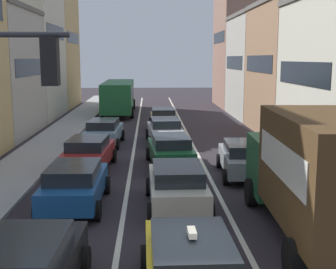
{
  "coord_description": "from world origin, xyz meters",
  "views": [
    {
      "loc": [
        -0.85,
        -8.38,
        5.01
      ],
      "look_at": [
        0.0,
        12.0,
        1.6
      ],
      "focal_mm": 49.15,
      "sensor_mm": 36.0,
      "label": 1
    }
  ],
  "objects_px": {
    "sedan_centre_lane_second": "(177,185)",
    "coupe_centre_lane_fourth": "(165,130)",
    "taxi_centre_lane_front": "(191,267)",
    "bus_mid_queue_primary": "(119,95)",
    "removalist_box_truck": "(316,171)",
    "wagon_left_lane_second": "(75,184)",
    "sedan_centre_lane_fifth": "(163,118)",
    "sedan_left_lane_third": "(89,152)",
    "sedan_left_lane_fourth": "(104,131)",
    "sedan_right_lane_behind_truck": "(244,158)",
    "hatchback_centre_lane_third": "(170,150)"
  },
  "relations": [
    {
      "from": "sedan_centre_lane_second",
      "to": "coupe_centre_lane_fourth",
      "type": "height_order",
      "value": "same"
    },
    {
      "from": "taxi_centre_lane_front",
      "to": "bus_mid_queue_primary",
      "type": "height_order",
      "value": "bus_mid_queue_primary"
    },
    {
      "from": "removalist_box_truck",
      "to": "wagon_left_lane_second",
      "type": "relative_size",
      "value": 1.8
    },
    {
      "from": "sedan_centre_lane_fifth",
      "to": "sedan_left_lane_third",
      "type": "bearing_deg",
      "value": 162.75
    },
    {
      "from": "wagon_left_lane_second",
      "to": "sedan_left_lane_fourth",
      "type": "distance_m",
      "value": 11.28
    },
    {
      "from": "sedan_right_lane_behind_truck",
      "to": "bus_mid_queue_primary",
      "type": "xyz_separation_m",
      "value": [
        -6.77,
        22.4,
        0.96
      ]
    },
    {
      "from": "sedan_left_lane_third",
      "to": "bus_mid_queue_primary",
      "type": "xyz_separation_m",
      "value": [
        0.01,
        20.98,
        0.96
      ]
    },
    {
      "from": "sedan_left_lane_third",
      "to": "sedan_left_lane_fourth",
      "type": "xyz_separation_m",
      "value": [
        0.1,
        6.03,
        0.0
      ]
    },
    {
      "from": "sedan_left_lane_fourth",
      "to": "bus_mid_queue_primary",
      "type": "distance_m",
      "value": 14.98
    },
    {
      "from": "coupe_centre_lane_fourth",
      "to": "sedan_centre_lane_fifth",
      "type": "height_order",
      "value": "same"
    },
    {
      "from": "removalist_box_truck",
      "to": "wagon_left_lane_second",
      "type": "distance_m",
      "value": 7.84
    },
    {
      "from": "hatchback_centre_lane_third",
      "to": "coupe_centre_lane_fourth",
      "type": "distance_m",
      "value": 6.03
    },
    {
      "from": "removalist_box_truck",
      "to": "bus_mid_queue_primary",
      "type": "height_order",
      "value": "removalist_box_truck"
    },
    {
      "from": "sedan_centre_lane_second",
      "to": "sedan_centre_lane_fifth",
      "type": "relative_size",
      "value": 1.01
    },
    {
      "from": "sedan_centre_lane_second",
      "to": "sedan_centre_lane_fifth",
      "type": "xyz_separation_m",
      "value": [
        0.09,
        17.41,
        0.0
      ]
    },
    {
      "from": "bus_mid_queue_primary",
      "to": "sedan_left_lane_third",
      "type": "bearing_deg",
      "value": 179.35
    },
    {
      "from": "removalist_box_truck",
      "to": "hatchback_centre_lane_third",
      "type": "xyz_separation_m",
      "value": [
        -3.56,
        8.84,
        -1.18
      ]
    },
    {
      "from": "sedan_centre_lane_fifth",
      "to": "bus_mid_queue_primary",
      "type": "relative_size",
      "value": 0.41
    },
    {
      "from": "bus_mid_queue_primary",
      "to": "hatchback_centre_lane_third",
      "type": "bearing_deg",
      "value": -170.43
    },
    {
      "from": "taxi_centre_lane_front",
      "to": "wagon_left_lane_second",
      "type": "distance_m",
      "value": 7.25
    },
    {
      "from": "sedan_left_lane_third",
      "to": "bus_mid_queue_primary",
      "type": "bearing_deg",
      "value": 3.45
    },
    {
      "from": "sedan_centre_lane_second",
      "to": "sedan_left_lane_fourth",
      "type": "xyz_separation_m",
      "value": [
        -3.56,
        11.54,
        0.0
      ]
    },
    {
      "from": "bus_mid_queue_primary",
      "to": "sedan_right_lane_behind_truck",
      "type": "bearing_deg",
      "value": -163.82
    },
    {
      "from": "taxi_centre_lane_front",
      "to": "sedan_left_lane_third",
      "type": "distance_m",
      "value": 12.2
    },
    {
      "from": "removalist_box_truck",
      "to": "sedan_centre_lane_second",
      "type": "xyz_separation_m",
      "value": [
        -3.62,
        2.91,
        -1.18
      ]
    },
    {
      "from": "sedan_left_lane_third",
      "to": "sedan_right_lane_behind_truck",
      "type": "relative_size",
      "value": 1.0
    },
    {
      "from": "taxi_centre_lane_front",
      "to": "sedan_centre_lane_fifth",
      "type": "height_order",
      "value": "taxi_centre_lane_front"
    },
    {
      "from": "hatchback_centre_lane_third",
      "to": "sedan_centre_lane_second",
      "type": "bearing_deg",
      "value": 175.51
    },
    {
      "from": "sedan_left_lane_third",
      "to": "removalist_box_truck",
      "type": "bearing_deg",
      "value": -135.73
    },
    {
      "from": "removalist_box_truck",
      "to": "taxi_centre_lane_front",
      "type": "height_order",
      "value": "removalist_box_truck"
    },
    {
      "from": "removalist_box_truck",
      "to": "sedan_centre_lane_fifth",
      "type": "relative_size",
      "value": 1.81
    },
    {
      "from": "sedan_centre_lane_fifth",
      "to": "sedan_right_lane_behind_truck",
      "type": "distance_m",
      "value": 13.65
    },
    {
      "from": "wagon_left_lane_second",
      "to": "taxi_centre_lane_front",
      "type": "bearing_deg",
      "value": -151.74
    },
    {
      "from": "sedan_centre_lane_fifth",
      "to": "sedan_right_lane_behind_truck",
      "type": "bearing_deg",
      "value": -166.96
    },
    {
      "from": "removalist_box_truck",
      "to": "bus_mid_queue_primary",
      "type": "bearing_deg",
      "value": 16.1
    },
    {
      "from": "sedan_left_lane_third",
      "to": "sedan_left_lane_fourth",
      "type": "bearing_deg",
      "value": 2.55
    },
    {
      "from": "taxi_centre_lane_front",
      "to": "bus_mid_queue_primary",
      "type": "distance_m",
      "value": 32.86
    },
    {
      "from": "sedan_left_lane_third",
      "to": "hatchback_centre_lane_third",
      "type": "bearing_deg",
      "value": -80.08
    },
    {
      "from": "sedan_left_lane_third",
      "to": "sedan_centre_lane_fifth",
      "type": "bearing_deg",
      "value": -14.0
    },
    {
      "from": "removalist_box_truck",
      "to": "sedan_left_lane_third",
      "type": "height_order",
      "value": "removalist_box_truck"
    },
    {
      "from": "sedan_left_lane_third",
      "to": "sedan_right_lane_behind_truck",
      "type": "height_order",
      "value": "same"
    },
    {
      "from": "sedan_centre_lane_fifth",
      "to": "sedan_left_lane_fourth",
      "type": "bearing_deg",
      "value": 148.35
    },
    {
      "from": "taxi_centre_lane_front",
      "to": "coupe_centre_lane_fourth",
      "type": "bearing_deg",
      "value": -1.13
    },
    {
      "from": "removalist_box_truck",
      "to": "coupe_centre_lane_fourth",
      "type": "bearing_deg",
      "value": 15.9
    },
    {
      "from": "sedan_centre_lane_second",
      "to": "sedan_left_lane_third",
      "type": "bearing_deg",
      "value": 32.54
    },
    {
      "from": "sedan_centre_lane_second",
      "to": "bus_mid_queue_primary",
      "type": "relative_size",
      "value": 0.41
    },
    {
      "from": "sedan_left_lane_third",
      "to": "sedan_left_lane_fourth",
      "type": "height_order",
      "value": "same"
    },
    {
      "from": "wagon_left_lane_second",
      "to": "removalist_box_truck",
      "type": "bearing_deg",
      "value": -113.5
    },
    {
      "from": "sedan_centre_lane_second",
      "to": "sedan_right_lane_behind_truck",
      "type": "height_order",
      "value": "same"
    },
    {
      "from": "hatchback_centre_lane_third",
      "to": "sedan_left_lane_third",
      "type": "bearing_deg",
      "value": 92.48
    }
  ]
}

